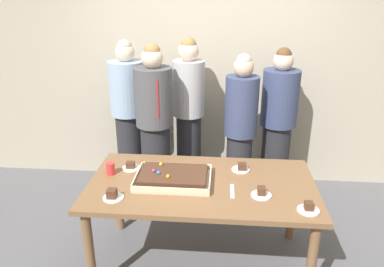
# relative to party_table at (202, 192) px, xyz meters

# --- Properties ---
(ground_plane) EXTENTS (12.00, 12.00, 0.00)m
(ground_plane) POSITION_rel_party_table_xyz_m (0.00, 0.00, -0.67)
(ground_plane) COLOR #5B5B60
(interior_back_panel) EXTENTS (8.00, 0.12, 3.00)m
(interior_back_panel) POSITION_rel_party_table_xyz_m (0.00, 1.60, 0.83)
(interior_back_panel) COLOR #B2A893
(interior_back_panel) RESTS_ON ground_plane
(party_table) EXTENTS (1.76, 0.96, 0.76)m
(party_table) POSITION_rel_party_table_xyz_m (0.00, 0.00, 0.00)
(party_table) COLOR brown
(party_table) RESTS_ON ground_plane
(sheet_cake) EXTENTS (0.58, 0.42, 0.10)m
(sheet_cake) POSITION_rel_party_table_xyz_m (-0.22, -0.00, 0.12)
(sheet_cake) COLOR beige
(sheet_cake) RESTS_ON party_table
(plated_slice_near_left) EXTENTS (0.15, 0.15, 0.07)m
(plated_slice_near_left) POSITION_rel_party_table_xyz_m (0.32, 0.24, 0.11)
(plated_slice_near_left) COLOR white
(plated_slice_near_left) RESTS_ON party_table
(plated_slice_near_right) EXTENTS (0.15, 0.15, 0.07)m
(plated_slice_near_right) POSITION_rel_party_table_xyz_m (-0.63, -0.29, 0.11)
(plated_slice_near_right) COLOR white
(plated_slice_near_right) RESTS_ON party_table
(plated_slice_far_left) EXTENTS (0.15, 0.15, 0.07)m
(plated_slice_far_left) POSITION_rel_party_table_xyz_m (0.45, -0.16, 0.11)
(plated_slice_far_left) COLOR white
(plated_slice_far_left) RESTS_ON party_table
(plated_slice_far_right) EXTENTS (0.15, 0.15, 0.06)m
(plated_slice_far_right) POSITION_rel_party_table_xyz_m (-0.61, 0.19, 0.10)
(plated_slice_far_right) COLOR white
(plated_slice_far_right) RESTS_ON party_table
(plated_slice_center_front) EXTENTS (0.15, 0.15, 0.06)m
(plated_slice_center_front) POSITION_rel_party_table_xyz_m (0.75, -0.33, 0.10)
(plated_slice_center_front) COLOR white
(plated_slice_center_front) RESTS_ON party_table
(drink_cup_nearest) EXTENTS (0.07, 0.07, 0.10)m
(drink_cup_nearest) POSITION_rel_party_table_xyz_m (-0.75, 0.08, 0.14)
(drink_cup_nearest) COLOR red
(drink_cup_nearest) RESTS_ON party_table
(cake_server_utensil) EXTENTS (0.03, 0.20, 0.01)m
(cake_server_utensil) POSITION_rel_party_table_xyz_m (0.24, -0.12, 0.09)
(cake_server_utensil) COLOR silver
(cake_server_utensil) RESTS_ON party_table
(person_serving_front) EXTENTS (0.37, 0.37, 1.70)m
(person_serving_front) POSITION_rel_party_table_xyz_m (-0.52, 0.85, 0.21)
(person_serving_front) COLOR #28282D
(person_serving_front) RESTS_ON ground_plane
(person_green_shirt_behind) EXTENTS (0.38, 0.38, 1.69)m
(person_green_shirt_behind) POSITION_rel_party_table_xyz_m (-0.86, 1.18, 0.19)
(person_green_shirt_behind) COLOR #28282D
(person_green_shirt_behind) RESTS_ON ground_plane
(person_striped_tie_right) EXTENTS (0.32, 0.32, 1.61)m
(person_striped_tie_right) POSITION_rel_party_table_xyz_m (0.33, 0.91, 0.17)
(person_striped_tie_right) COLOR #28282D
(person_striped_tie_right) RESTS_ON ground_plane
(person_far_right_suit) EXTENTS (0.33, 0.33, 1.72)m
(person_far_right_suit) POSITION_rel_party_table_xyz_m (-0.21, 1.20, 0.22)
(person_far_right_suit) COLOR #28282D
(person_far_right_suit) RESTS_ON ground_plane
(person_left_edge_reaching) EXTENTS (0.37, 0.37, 1.64)m
(person_left_edge_reaching) POSITION_rel_party_table_xyz_m (0.72, 1.15, 0.17)
(person_left_edge_reaching) COLOR #28282D
(person_left_edge_reaching) RESTS_ON ground_plane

